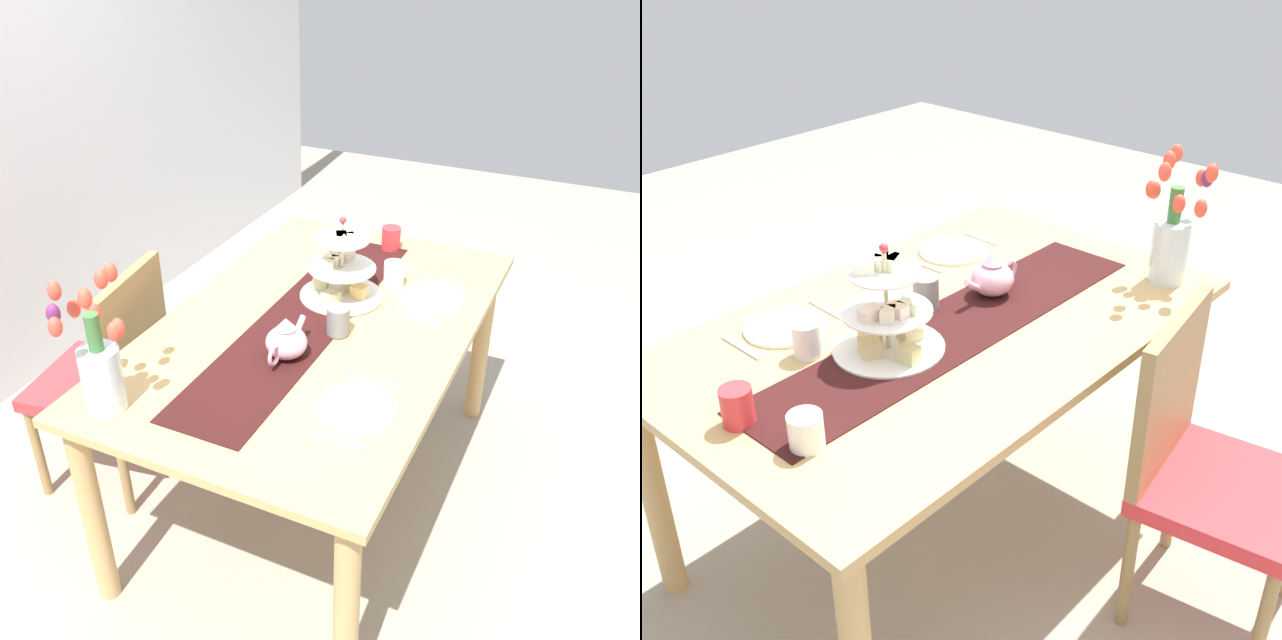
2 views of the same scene
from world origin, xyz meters
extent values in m
plane|color=gray|center=(0.00, 0.00, 0.00)|extent=(8.00, 8.00, 0.00)
cube|color=tan|center=(0.00, 0.00, 0.75)|extent=(1.59, 0.99, 0.03)
cylinder|color=tan|center=(-0.73, -0.42, 0.37)|extent=(0.07, 0.07, 0.73)
cylinder|color=tan|center=(0.73, -0.42, 0.37)|extent=(0.07, 0.07, 0.73)
cylinder|color=tan|center=(-0.73, 0.42, 0.37)|extent=(0.07, 0.07, 0.73)
cylinder|color=tan|center=(0.73, 0.42, 0.37)|extent=(0.07, 0.07, 0.73)
cylinder|color=olive|center=(-0.10, 1.00, 0.21)|extent=(0.04, 0.04, 0.41)
cylinder|color=olive|center=(-0.46, 0.94, 0.21)|extent=(0.04, 0.04, 0.41)
cylinder|color=olive|center=(-0.05, 0.64, 0.21)|extent=(0.04, 0.04, 0.41)
cylinder|color=olive|center=(-0.40, 0.59, 0.21)|extent=(0.04, 0.04, 0.41)
cube|color=red|center=(-0.25, 0.79, 0.43)|extent=(0.48, 0.48, 0.05)
cube|color=olive|center=(-0.23, 0.61, 0.69)|extent=(0.42, 0.10, 0.45)
cube|color=black|center=(0.00, 0.05, 0.76)|extent=(1.34, 0.28, 0.00)
cylinder|color=beige|center=(0.20, 0.00, 0.91)|extent=(0.01, 0.01, 0.28)
cylinder|color=white|center=(0.20, 0.00, 0.77)|extent=(0.30, 0.30, 0.01)
cylinder|color=white|center=(0.20, 0.00, 0.88)|extent=(0.24, 0.24, 0.01)
cylinder|color=white|center=(0.20, 0.00, 0.99)|extent=(0.19, 0.19, 0.01)
cube|color=#D7BF80|center=(0.26, -0.01, 0.79)|extent=(0.08, 0.08, 0.04)
cube|color=#D1CA87|center=(0.22, 0.09, 0.79)|extent=(0.06, 0.06, 0.04)
cube|color=#D1C78A|center=(0.13, 0.01, 0.79)|extent=(0.07, 0.06, 0.04)
cube|color=#EEC775|center=(0.21, -0.06, 0.79)|extent=(0.05, 0.06, 0.04)
cube|color=beige|center=(0.26, 0.01, 0.90)|extent=(0.06, 0.04, 0.03)
cube|color=beige|center=(0.24, 0.04, 0.90)|extent=(0.07, 0.06, 0.03)
cube|color=#F3DCC4|center=(0.20, 0.04, 0.90)|extent=(0.04, 0.06, 0.03)
cube|color=beige|center=(0.17, 0.05, 0.90)|extent=(0.05, 0.06, 0.03)
cube|color=beige|center=(0.17, 0.00, 1.01)|extent=(0.06, 0.04, 0.03)
cube|color=#E8E6C2|center=(0.17, -0.01, 1.01)|extent=(0.07, 0.06, 0.03)
cube|color=#F2E4BD|center=(0.17, -0.04, 1.01)|extent=(0.07, 0.06, 0.03)
cube|color=beige|center=(0.20, -0.03, 1.01)|extent=(0.05, 0.06, 0.03)
cube|color=silver|center=(0.24, -0.03, 1.01)|extent=(0.07, 0.06, 0.03)
sphere|color=red|center=(0.20, 0.00, 1.06)|extent=(0.02, 0.02, 0.02)
ellipsoid|color=#E5A8BC|center=(-0.23, 0.00, 0.82)|extent=(0.13, 0.13, 0.10)
cone|color=#E5A8BC|center=(-0.23, 0.00, 0.88)|extent=(0.06, 0.06, 0.04)
cylinder|color=#E5A8BC|center=(-0.14, 0.00, 0.83)|extent=(0.07, 0.02, 0.06)
torus|color=#E5A8BC|center=(-0.31, 0.00, 0.82)|extent=(0.07, 0.01, 0.07)
cylinder|color=silver|center=(-0.67, 0.34, 0.86)|extent=(0.11, 0.11, 0.19)
cylinder|color=#3D7538|center=(-0.67, 0.34, 1.00)|extent=(0.04, 0.04, 0.12)
ellipsoid|color=#EF4C38|center=(-0.56, 0.34, 1.14)|extent=(0.04, 0.04, 0.06)
ellipsoid|color=#EF4C38|center=(-0.62, 0.37, 1.04)|extent=(0.04, 0.04, 0.06)
ellipsoid|color=#EF4C38|center=(-0.62, 0.44, 1.04)|extent=(0.04, 0.04, 0.06)
ellipsoid|color=#EF4C38|center=(-0.68, 0.43, 1.12)|extent=(0.04, 0.04, 0.06)
ellipsoid|color=#6B2860|center=(-0.73, 0.40, 1.09)|extent=(0.04, 0.04, 0.06)
ellipsoid|color=#EF4C38|center=(-0.76, 0.36, 1.07)|extent=(0.04, 0.04, 0.06)
ellipsoid|color=#EF4C38|center=(-0.71, 0.30, 1.15)|extent=(0.04, 0.04, 0.06)
ellipsoid|color=#EF4C38|center=(-0.67, 0.26, 1.04)|extent=(0.04, 0.04, 0.06)
ellipsoid|color=#EF4C38|center=(-0.66, 0.26, 1.04)|extent=(0.04, 0.04, 0.06)
ellipsoid|color=#EF4C38|center=(-0.62, 0.32, 1.15)|extent=(0.04, 0.04, 0.06)
cylinder|color=white|center=(0.61, 0.16, 0.80)|extent=(0.08, 0.08, 0.08)
cylinder|color=white|center=(-0.38, -0.30, 0.77)|extent=(0.23, 0.23, 0.01)
cube|color=silver|center=(-0.53, -0.30, 0.76)|extent=(0.02, 0.15, 0.01)
cube|color=silver|center=(-0.24, -0.30, 0.76)|extent=(0.02, 0.17, 0.01)
cylinder|color=white|center=(0.32, -0.30, 0.77)|extent=(0.23, 0.23, 0.01)
cube|color=silver|center=(0.17, -0.30, 0.76)|extent=(0.03, 0.15, 0.01)
cube|color=silver|center=(0.46, -0.30, 0.76)|extent=(0.02, 0.17, 0.01)
cylinder|color=slate|center=(-0.03, -0.09, 0.81)|extent=(0.08, 0.08, 0.09)
cylinder|color=white|center=(0.36, -0.14, 0.81)|extent=(0.08, 0.08, 0.09)
cylinder|color=red|center=(0.66, -0.02, 0.81)|extent=(0.08, 0.08, 0.09)
camera|label=1|loc=(-1.84, -0.87, 1.99)|focal=39.62mm
camera|label=2|loc=(1.43, 1.35, 1.86)|focal=44.68mm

